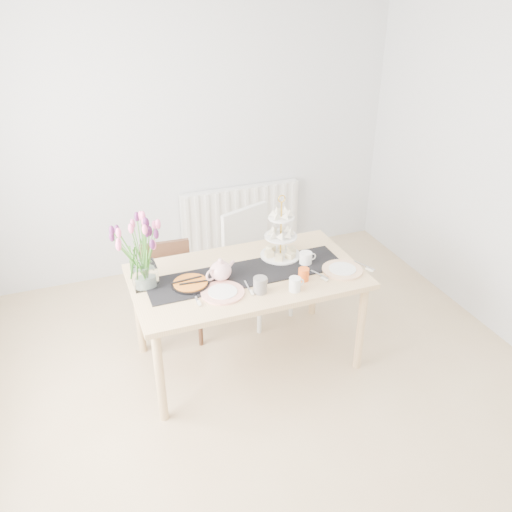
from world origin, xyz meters
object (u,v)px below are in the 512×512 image
object	(u,v)px
plate_left	(223,293)
plate_right	(342,270)
radiator	(241,216)
tulip_vase	(141,243)
cake_stand	(281,242)
tart_tin	(191,284)
teapot	(221,271)
dining_table	(247,283)
mug_grey	(260,285)
cream_jug	(306,258)
mug_orange	(304,274)
chair_white	(254,256)
chair_brown	(169,285)
mug_white	(295,284)

from	to	relation	value
plate_left	plate_right	world-z (taller)	same
radiator	tulip_vase	xyz separation A→B (m)	(-1.19, -1.46, 0.62)
cake_stand	tart_tin	world-z (taller)	cake_stand
teapot	tart_tin	distance (m)	0.22
dining_table	mug_grey	world-z (taller)	mug_grey
radiator	plate_right	bearing A→B (deg)	-85.34
cream_jug	mug_orange	distance (m)	0.23
mug_grey	chair_white	bearing A→B (deg)	41.31
teapot	mug_grey	xyz separation A→B (m)	(0.20, -0.24, -0.02)
tulip_vase	tart_tin	bearing A→B (deg)	-21.86
plate_right	chair_white	bearing A→B (deg)	114.91
radiator	cake_stand	size ratio (longest dim) A/B	2.75
chair_brown	plate_right	bearing A→B (deg)	-30.80
mug_grey	mug_white	distance (m)	0.23
dining_table	teapot	xyz separation A→B (m)	(-0.19, -0.01, 0.15)
chair_brown	tulip_vase	world-z (taller)	tulip_vase
chair_brown	mug_orange	size ratio (longest dim) A/B	8.67
mug_orange	mug_grey	bearing A→B (deg)	129.55
radiator	plate_right	xyz separation A→B (m)	(0.14, -1.76, 0.31)
tulip_vase	teapot	world-z (taller)	tulip_vase
radiator	cake_stand	bearing A→B (deg)	-97.39
dining_table	chair_white	world-z (taller)	chair_white
dining_table	chair_white	size ratio (longest dim) A/B	1.73
chair_brown	radiator	bearing A→B (deg)	50.51
teapot	tart_tin	bearing A→B (deg)	157.49
tulip_vase	radiator	bearing A→B (deg)	50.86
dining_table	mug_orange	xyz separation A→B (m)	(0.33, -0.21, 0.12)
cake_stand	cream_jug	distance (m)	0.22
chair_brown	mug_white	size ratio (longest dim) A/B	8.07
cake_stand	tart_tin	xyz separation A→B (m)	(-0.73, -0.16, -0.11)
chair_white	tart_tin	bearing A→B (deg)	-158.93
tulip_vase	tart_tin	size ratio (longest dim) A/B	2.28
tulip_vase	tart_tin	xyz separation A→B (m)	(0.28, -0.11, -0.31)
chair_white	tulip_vase	size ratio (longest dim) A/B	1.56
radiator	dining_table	bearing A→B (deg)	-107.76
mug_grey	tulip_vase	bearing A→B (deg)	122.42
chair_brown	teapot	xyz separation A→B (m)	(0.25, -0.57, 0.38)
teapot	chair_white	bearing A→B (deg)	29.91
chair_white	tart_tin	size ratio (longest dim) A/B	3.56
mug_grey	chair_brown	bearing A→B (deg)	88.63
cake_stand	plate_right	xyz separation A→B (m)	(0.33, -0.35, -0.12)
radiator	cream_jug	distance (m)	1.62
chair_brown	teapot	bearing A→B (deg)	-62.21
dining_table	mug_grey	distance (m)	0.28
chair_brown	mug_orange	distance (m)	1.15
radiator	mug_grey	distance (m)	1.92
chair_brown	plate_left	xyz separation A→B (m)	(0.21, -0.73, 0.32)
chair_white	plate_right	distance (m)	0.90
chair_white	cake_stand	distance (m)	0.56
radiator	tart_tin	bearing A→B (deg)	-119.96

